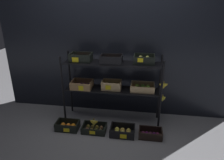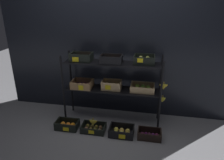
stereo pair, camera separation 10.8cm
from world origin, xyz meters
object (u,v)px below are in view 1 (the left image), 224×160
display_rack (113,76)px  crate_ground_plum (150,134)px  crate_ground_orange (68,126)px  crate_ground_apple_gold (123,132)px  banana_bunch_loose (94,123)px  crate_ground_kiwi (94,129)px

display_rack → crate_ground_plum: size_ratio=4.76×
crate_ground_orange → crate_ground_apple_gold: size_ratio=0.96×
crate_ground_orange → crate_ground_apple_gold: bearing=-0.5°
crate_ground_apple_gold → crate_ground_plum: crate_ground_apple_gold is taller
crate_ground_plum → banana_bunch_loose: bearing=179.6°
crate_ground_kiwi → crate_ground_apple_gold: size_ratio=1.00×
display_rack → crate_ground_orange: 1.05m
crate_ground_apple_gold → banana_bunch_loose: bearing=178.9°
crate_ground_kiwi → banana_bunch_loose: bearing=-91.8°
crate_ground_plum → banana_bunch_loose: 0.85m
display_rack → banana_bunch_loose: (-0.23, -0.38, -0.62)m
crate_ground_kiwi → crate_ground_apple_gold: bearing=-2.0°
display_rack → crate_ground_apple_gold: 0.85m
display_rack → crate_ground_kiwi: 0.85m
crate_ground_orange → crate_ground_plum: (1.26, -0.00, -0.01)m
display_rack → crate_ground_orange: display_rack is taller
crate_ground_orange → banana_bunch_loose: size_ratio=2.58×
display_rack → banana_bunch_loose: bearing=-121.2°
crate_ground_kiwi → banana_bunch_loose: size_ratio=2.68×
crate_ground_apple_gold → crate_ground_plum: 0.41m
crate_ground_kiwi → crate_ground_apple_gold: (0.44, -0.02, 0.01)m
crate_ground_apple_gold → crate_ground_plum: bearing=0.4°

